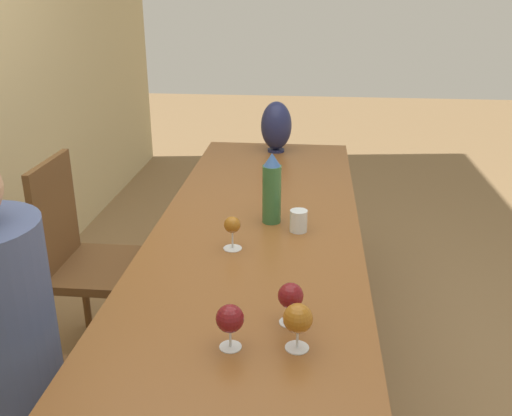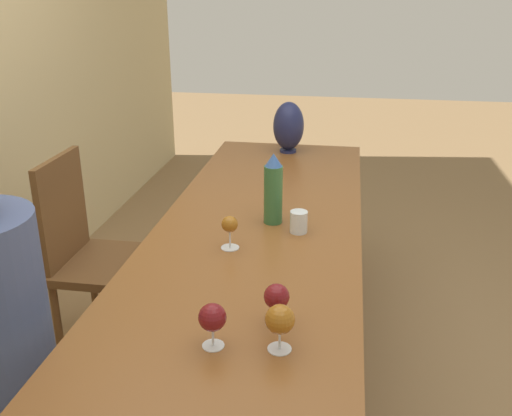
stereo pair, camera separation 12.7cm
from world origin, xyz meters
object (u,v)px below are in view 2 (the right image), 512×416
object	(u,v)px
wine_glass_2	(277,297)
wine_glass_0	(280,320)
wine_glass_1	(230,226)
chair_far	(93,251)
vase	(288,126)
water_bottle	(273,190)
water_tumbler	(299,222)
wine_glass_3	(212,318)

from	to	relation	value
wine_glass_2	wine_glass_0	bearing A→B (deg)	-168.55
wine_glass_1	chair_far	bearing A→B (deg)	64.52
vase	wine_glass_2	size ratio (longest dim) A/B	2.29
water_bottle	chair_far	distance (m)	0.93
wine_glass_2	water_tumbler	bearing A→B (deg)	-0.25
wine_glass_1	wine_glass_3	xyz separation A→B (m)	(-0.61, -0.08, -0.00)
wine_glass_2	chair_far	xyz separation A→B (m)	(0.82, 0.96, -0.32)
wine_glass_2	wine_glass_3	world-z (taller)	wine_glass_3
water_bottle	wine_glass_1	world-z (taller)	water_bottle
water_tumbler	wine_glass_3	bearing A→B (deg)	168.78
water_bottle	chair_far	bearing A→B (deg)	84.95
wine_glass_1	water_tumbler	bearing A→B (deg)	-51.83
water_tumbler	vase	world-z (taller)	vase
wine_glass_0	water_bottle	bearing A→B (deg)	8.88
wine_glass_0	wine_glass_1	world-z (taller)	wine_glass_0
water_bottle	wine_glass_2	size ratio (longest dim) A/B	2.31
water_tumbler	wine_glass_2	distance (m)	0.66
vase	wine_glass_0	world-z (taller)	vase
wine_glass_1	wine_glass_3	distance (m)	0.62
water_tumbler	wine_glass_2	xyz separation A→B (m)	(-0.66, 0.00, 0.04)
water_bottle	chair_far	world-z (taller)	water_bottle
wine_glass_1	wine_glass_2	world-z (taller)	same
water_bottle	wine_glass_2	bearing A→B (deg)	-171.55
wine_glass_0	wine_glass_2	world-z (taller)	wine_glass_0
wine_glass_3	wine_glass_2	bearing A→B (deg)	-48.75
vase	chair_far	distance (m)	1.32
vase	wine_glass_2	distance (m)	1.81
wine_glass_1	chair_far	size ratio (longest dim) A/B	0.13
water_bottle	wine_glass_0	size ratio (longest dim) A/B	2.19
chair_far	wine_glass_1	bearing A→B (deg)	-115.48
water_tumbler	wine_glass_2	size ratio (longest dim) A/B	0.69
water_tumbler	wine_glass_3	distance (m)	0.81
water_tumbler	wine_glass_3	xyz separation A→B (m)	(-0.80, 0.16, 0.04)
water_tumbler	wine_glass_2	bearing A→B (deg)	179.75
water_bottle	wine_glass_1	xyz separation A→B (m)	(-0.27, 0.12, -0.05)
vase	wine_glass_2	bearing A→B (deg)	-174.68
wine_glass_3	chair_far	xyz separation A→B (m)	(0.95, 0.80, -0.32)
wine_glass_0	wine_glass_1	distance (m)	0.65
wine_glass_3	chair_far	distance (m)	1.29
vase	water_tumbler	bearing A→B (deg)	-171.48
water_bottle	water_tumbler	world-z (taller)	water_bottle
vase	wine_glass_3	size ratio (longest dim) A/B	2.26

